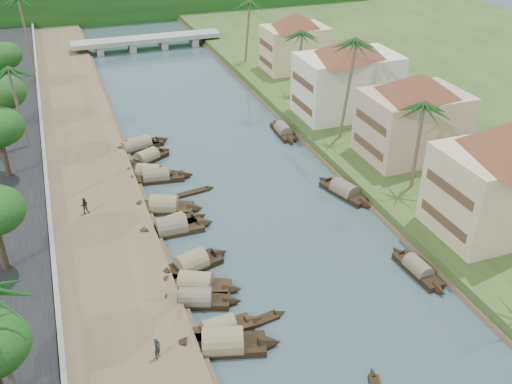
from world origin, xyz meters
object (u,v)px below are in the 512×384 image
object	(u,v)px
bridge	(147,40)
sampan_1	(223,344)
building_near	(506,178)
person_near	(157,348)

from	to	relation	value
bridge	sampan_1	bearing A→B (deg)	-96.66
building_near	person_near	size ratio (longest dim) A/B	8.61
building_near	sampan_1	xyz separation A→B (m)	(-28.22, -5.09, -5.96)
building_near	sampan_1	world-z (taller)	building_near
bridge	person_near	size ratio (longest dim) A/B	16.24
building_near	person_near	world-z (taller)	building_near
person_near	sampan_1	bearing A→B (deg)	-47.90
bridge	building_near	world-z (taller)	building_near
bridge	person_near	bearing A→B (deg)	-100.01
bridge	person_near	distance (m)	80.32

